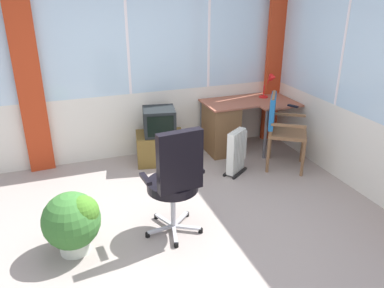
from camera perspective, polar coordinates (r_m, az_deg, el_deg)
ground at (r=3.97m, az=-1.84°, el=-13.70°), size 5.58×5.16×0.06m
north_window_panel at (r=5.34m, az=-9.33°, el=10.90°), size 4.58×0.07×2.50m
curtain_north_left at (r=5.19m, az=-22.99°, el=8.49°), size 0.31×0.09×2.40m
curtain_corner at (r=6.04m, az=12.23°, el=11.61°), size 0.31×0.09×2.40m
desk at (r=5.63m, az=4.77°, el=2.74°), size 1.29×0.79×0.74m
desk_lamp at (r=5.80m, az=11.61°, el=9.01°), size 0.23×0.20×0.37m
tv_remote at (r=5.50m, az=14.71°, el=5.46°), size 0.11×0.15×0.02m
wooden_armchair at (r=5.18m, az=12.70°, el=3.23°), size 0.67×0.67×1.00m
office_chair at (r=3.62m, az=-2.40°, el=-4.84°), size 0.61×0.58×1.14m
tv_on_stand at (r=5.31m, az=-4.78°, el=0.77°), size 0.71×0.55×0.78m
space_heater at (r=5.03m, az=6.67°, el=-1.10°), size 0.39×0.34×0.59m
potted_plant at (r=3.72m, az=-17.18°, el=-10.80°), size 0.53×0.53×0.60m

